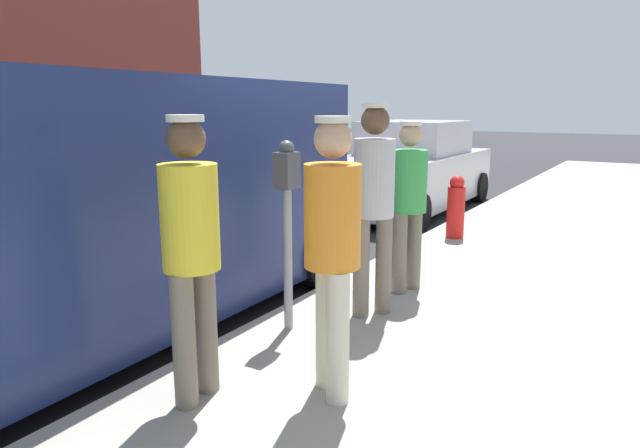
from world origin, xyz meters
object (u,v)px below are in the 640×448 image
at_px(parked_van, 90,202).
at_px(pedestrian_in_yellow, 191,242).
at_px(parked_sedan_ahead, 410,170).
at_px(parking_meter_near, 287,203).
at_px(pedestrian_in_orange, 332,241).
at_px(pedestrian_in_gray, 374,196).
at_px(fire_hydrant, 456,208).
at_px(pedestrian_in_green, 409,196).

bearing_deg(parked_van, pedestrian_in_yellow, -18.74).
bearing_deg(parked_sedan_ahead, parking_meter_near, -75.83).
bearing_deg(parked_van, pedestrian_in_orange, -1.90).
relative_size(pedestrian_in_yellow, parked_sedan_ahead, 0.39).
relative_size(pedestrian_in_gray, parked_van, 0.34).
xyz_separation_m(pedestrian_in_yellow, fire_hydrant, (-0.06, 5.10, -0.58)).
distance_m(parking_meter_near, pedestrian_in_green, 1.47).
bearing_deg(pedestrian_in_orange, fire_hydrant, 99.08).
xyz_separation_m(pedestrian_in_gray, fire_hydrant, (-0.33, 3.24, -0.62)).
height_order(pedestrian_in_yellow, pedestrian_in_gray, pedestrian_in_gray).
height_order(parking_meter_near, pedestrian_in_orange, pedestrian_in_orange).
bearing_deg(pedestrian_in_gray, pedestrian_in_yellow, -98.40).
distance_m(pedestrian_in_yellow, parked_sedan_ahead, 7.71).
height_order(parking_meter_near, parked_van, parked_van).
height_order(parked_van, fire_hydrant, parked_van).
bearing_deg(pedestrian_in_yellow, pedestrian_in_green, 84.10).
distance_m(parked_van, fire_hydrant, 4.85).
relative_size(pedestrian_in_yellow, fire_hydrant, 2.01).
bearing_deg(fire_hydrant, pedestrian_in_orange, -80.92).
relative_size(parking_meter_near, fire_hydrant, 1.77).
distance_m(parking_meter_near, parked_sedan_ahead, 6.49).
distance_m(pedestrian_in_green, fire_hydrant, 2.55).
height_order(pedestrian_in_orange, fire_hydrant, pedestrian_in_orange).
bearing_deg(parking_meter_near, parked_sedan_ahead, 104.17).
distance_m(parked_van, parked_sedan_ahead, 6.95).
height_order(pedestrian_in_orange, pedestrian_in_gray, pedestrian_in_gray).
relative_size(parked_van, parked_sedan_ahead, 1.19).
xyz_separation_m(pedestrian_in_green, parked_van, (-1.93, -2.06, 0.07)).
height_order(pedestrian_in_orange, parked_van, parked_van).
xyz_separation_m(parking_meter_near, pedestrian_in_orange, (0.84, -0.74, -0.04)).
distance_m(pedestrian_in_gray, parked_sedan_ahead, 6.01).
distance_m(pedestrian_in_orange, pedestrian_in_green, 2.18).
bearing_deg(pedestrian_in_yellow, fire_hydrant, 90.66).
bearing_deg(pedestrian_in_yellow, parked_sedan_ahead, 103.09).
relative_size(pedestrian_in_orange, pedestrian_in_gray, 0.96).
relative_size(pedestrian_in_orange, pedestrian_in_green, 1.05).
bearing_deg(fire_hydrant, parking_meter_near, -91.48).
bearing_deg(pedestrian_in_green, parked_sedan_ahead, 112.44).
bearing_deg(pedestrian_in_orange, parked_sedan_ahead, 109.05).
bearing_deg(pedestrian_in_gray, parking_meter_near, -123.99).
bearing_deg(parked_sedan_ahead, pedestrian_in_gray, -70.30).
relative_size(parking_meter_near, pedestrian_in_green, 0.93).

